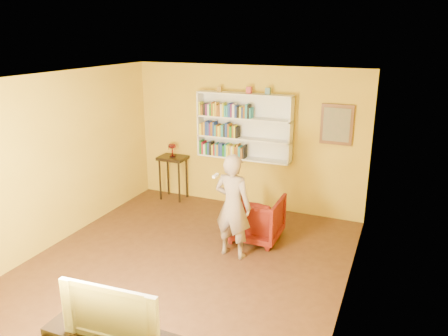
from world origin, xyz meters
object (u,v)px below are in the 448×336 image
(console_table, at_px, (173,164))
(person, at_px, (233,206))
(armchair, at_px, (256,218))
(television, at_px, (115,309))
(bookshelf, at_px, (245,126))
(ruby_lustre, at_px, (172,147))

(console_table, xyz_separation_m, person, (1.99, -1.74, 0.07))
(armchair, distance_m, person, 0.80)
(console_table, xyz_separation_m, television, (1.92, -4.50, 0.08))
(bookshelf, bearing_deg, ruby_lustre, -173.82)
(person, bearing_deg, television, 95.04)
(ruby_lustre, relative_size, television, 0.27)
(bookshelf, height_order, armchair, bookshelf)
(bookshelf, relative_size, television, 1.80)
(armchair, bearing_deg, ruby_lustre, -27.21)
(bookshelf, height_order, ruby_lustre, bookshelf)
(armchair, height_order, television, television)
(television, bearing_deg, console_table, 109.07)
(bookshelf, relative_size, person, 1.12)
(person, bearing_deg, console_table, -34.52)
(person, bearing_deg, armchair, -96.17)
(ruby_lustre, distance_m, person, 2.66)
(armchair, relative_size, person, 0.51)
(bookshelf, distance_m, ruby_lustre, 1.57)
(console_table, distance_m, ruby_lustre, 0.35)
(console_table, height_order, armchair, console_table)
(console_table, height_order, television, television)
(bookshelf, bearing_deg, armchair, -61.79)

